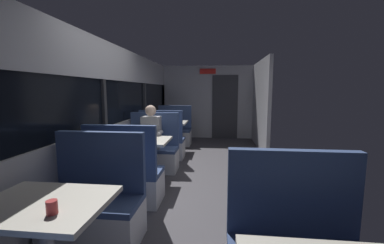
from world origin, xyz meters
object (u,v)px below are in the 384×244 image
(bench_mid_window_facing_entry, at_px, (153,153))
(dining_table_far_window, at_px, (169,126))
(dining_table_mid_window, at_px, (141,146))
(seated_passenger, at_px, (152,143))
(bench_mid_window_facing_end, at_px, (126,180))
(bench_far_window_facing_end, at_px, (163,144))
(bench_far_window_facing_entry, at_px, (174,133))
(coffee_cup_primary, at_px, (52,207))
(bench_near_window_facing_entry, at_px, (95,209))
(dining_table_near_window, at_px, (44,215))

(bench_mid_window_facing_entry, relative_size, dining_table_far_window, 1.22)
(dining_table_mid_window, height_order, seated_passenger, seated_passenger)
(bench_mid_window_facing_end, relative_size, bench_far_window_facing_end, 1.00)
(bench_far_window_facing_end, height_order, bench_far_window_facing_entry, same)
(bench_mid_window_facing_entry, height_order, coffee_cup_primary, bench_mid_window_facing_entry)
(bench_mid_window_facing_entry, relative_size, bench_far_window_facing_entry, 1.00)
(dining_table_mid_window, xyz_separation_m, seated_passenger, (0.00, 0.63, -0.10))
(bench_far_window_facing_end, height_order, seated_passenger, seated_passenger)
(dining_table_far_window, distance_m, coffee_cup_primary, 4.62)
(bench_near_window_facing_entry, bearing_deg, dining_table_near_window, -90.00)
(dining_table_mid_window, relative_size, bench_mid_window_facing_end, 0.82)
(dining_table_far_window, distance_m, bench_far_window_facing_entry, 0.77)
(seated_passenger, bearing_deg, bench_near_window_facing_entry, -90.00)
(bench_mid_window_facing_end, height_order, dining_table_far_window, bench_mid_window_facing_end)
(bench_mid_window_facing_entry, bearing_deg, dining_table_mid_window, -90.00)
(dining_table_near_window, relative_size, dining_table_far_window, 1.00)
(dining_table_mid_window, xyz_separation_m, bench_mid_window_facing_end, (0.00, -0.70, -0.31))
(coffee_cup_primary, bearing_deg, bench_near_window_facing_entry, 102.01)
(bench_far_window_facing_entry, xyz_separation_m, coffee_cup_primary, (0.18, -5.31, 0.46))
(dining_table_mid_window, distance_m, coffee_cup_primary, 2.39)
(bench_far_window_facing_entry, bearing_deg, seated_passenger, -90.00)
(bench_near_window_facing_entry, xyz_separation_m, dining_table_far_window, (0.00, 3.76, 0.31))
(dining_table_far_window, bearing_deg, seated_passenger, -90.00)
(bench_mid_window_facing_end, xyz_separation_m, dining_table_far_window, (0.00, 2.93, 0.31))
(bench_mid_window_facing_entry, xyz_separation_m, seated_passenger, (0.00, -0.07, 0.21))
(bench_far_window_facing_entry, distance_m, seated_passenger, 2.31)
(dining_table_near_window, xyz_separation_m, dining_table_far_window, (0.00, 4.46, 0.00))
(bench_near_window_facing_entry, xyz_separation_m, bench_mid_window_facing_end, (0.00, 0.83, 0.00))
(bench_far_window_facing_entry, xyz_separation_m, seated_passenger, (0.00, -2.30, 0.21))
(bench_mid_window_facing_entry, bearing_deg, coffee_cup_primary, -86.64)
(bench_mid_window_facing_end, xyz_separation_m, bench_far_window_facing_entry, (0.00, 3.63, 0.00))
(dining_table_mid_window, height_order, bench_far_window_facing_end, bench_far_window_facing_end)
(dining_table_mid_window, bearing_deg, bench_far_window_facing_end, 90.00)
(bench_far_window_facing_entry, bearing_deg, bench_mid_window_facing_end, -90.00)
(bench_near_window_facing_entry, bearing_deg, dining_table_mid_window, 90.00)
(dining_table_far_window, relative_size, bench_far_window_facing_entry, 0.82)
(dining_table_mid_window, bearing_deg, bench_mid_window_facing_entry, 90.00)
(bench_mid_window_facing_end, bearing_deg, dining_table_near_window, -90.00)
(bench_near_window_facing_entry, xyz_separation_m, bench_far_window_facing_entry, (0.00, 4.46, 0.00))
(bench_near_window_facing_entry, height_order, dining_table_far_window, bench_near_window_facing_entry)
(dining_table_near_window, xyz_separation_m, bench_far_window_facing_entry, (0.00, 5.16, -0.31))
(dining_table_far_window, distance_m, bench_far_window_facing_end, 0.77)
(bench_mid_window_facing_entry, bearing_deg, bench_near_window_facing_entry, -90.00)
(dining_table_mid_window, relative_size, bench_far_window_facing_entry, 0.82)
(bench_near_window_facing_entry, distance_m, dining_table_mid_window, 1.56)
(dining_table_far_window, bearing_deg, bench_near_window_facing_entry, -90.00)
(bench_mid_window_facing_end, relative_size, coffee_cup_primary, 12.22)
(dining_table_far_window, xyz_separation_m, bench_far_window_facing_entry, (0.00, 0.70, -0.31))
(dining_table_mid_window, distance_m, bench_mid_window_facing_entry, 0.77)
(bench_far_window_facing_entry, height_order, seated_passenger, seated_passenger)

